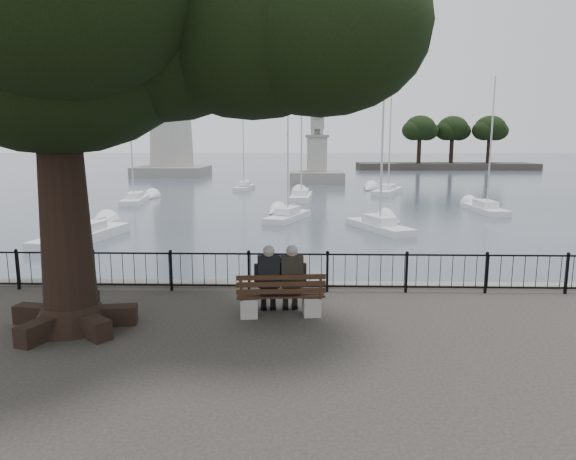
{
  "coord_description": "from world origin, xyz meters",
  "views": [
    {
      "loc": [
        0.36,
        -10.17,
        3.8
      ],
      "look_at": [
        0.0,
        2.5,
        1.6
      ],
      "focal_mm": 32.0,
      "sensor_mm": 36.0,
      "label": 1
    }
  ],
  "objects_px": {
    "bench": "(281,301)",
    "tree": "(99,12)",
    "lighthouse": "(169,86)",
    "person_left": "(269,282)",
    "person_right": "(291,282)",
    "lion_monument": "(317,163)"
  },
  "relations": [
    {
      "from": "person_left",
      "to": "lion_monument",
      "type": "bearing_deg",
      "value": 87.24
    },
    {
      "from": "bench",
      "to": "person_right",
      "type": "relative_size",
      "value": 1.22
    },
    {
      "from": "person_left",
      "to": "person_right",
      "type": "bearing_deg",
      "value": 5.65
    },
    {
      "from": "lighthouse",
      "to": "lion_monument",
      "type": "height_order",
      "value": "lighthouse"
    },
    {
      "from": "person_left",
      "to": "person_right",
      "type": "height_order",
      "value": "same"
    },
    {
      "from": "person_right",
      "to": "lion_monument",
      "type": "bearing_deg",
      "value": 87.81
    },
    {
      "from": "person_left",
      "to": "tree",
      "type": "height_order",
      "value": "tree"
    },
    {
      "from": "tree",
      "to": "lion_monument",
      "type": "xyz_separation_m",
      "value": [
        5.51,
        49.94,
        -4.93
      ]
    },
    {
      "from": "bench",
      "to": "lighthouse",
      "type": "relative_size",
      "value": 0.07
    },
    {
      "from": "tree",
      "to": "lion_monument",
      "type": "distance_m",
      "value": 50.49
    },
    {
      "from": "person_right",
      "to": "tree",
      "type": "bearing_deg",
      "value": -167.97
    },
    {
      "from": "bench",
      "to": "tree",
      "type": "distance_m",
      "value": 6.81
    },
    {
      "from": "person_left",
      "to": "person_right",
      "type": "xyz_separation_m",
      "value": [
        0.5,
        0.05,
        0.0
      ]
    },
    {
      "from": "lighthouse",
      "to": "lion_monument",
      "type": "distance_m",
      "value": 25.42
    },
    {
      "from": "lighthouse",
      "to": "lion_monument",
      "type": "xyz_separation_m",
      "value": [
        20.0,
        -12.07,
        -10.02
      ]
    },
    {
      "from": "bench",
      "to": "person_left",
      "type": "xyz_separation_m",
      "value": [
        -0.26,
        0.08,
        0.38
      ]
    },
    {
      "from": "person_right",
      "to": "lion_monument",
      "type": "height_order",
      "value": "lion_monument"
    },
    {
      "from": "tree",
      "to": "lighthouse",
      "type": "distance_m",
      "value": 63.89
    },
    {
      "from": "person_left",
      "to": "tree",
      "type": "relative_size",
      "value": 0.14
    },
    {
      "from": "bench",
      "to": "person_left",
      "type": "distance_m",
      "value": 0.47
    },
    {
      "from": "bench",
      "to": "lighthouse",
      "type": "height_order",
      "value": "lighthouse"
    },
    {
      "from": "lighthouse",
      "to": "tree",
      "type": "bearing_deg",
      "value": -76.85
    }
  ]
}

